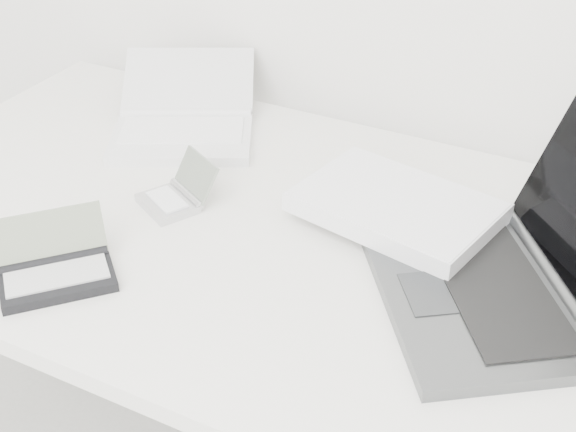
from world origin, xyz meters
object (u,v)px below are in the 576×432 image
at_px(netbook_open_white, 184,121).
at_px(palmtop_charcoal, 56,270).
at_px(desk, 316,264).
at_px(laptop_large, 458,243).

distance_m(netbook_open_white, palmtop_charcoal, 0.49).
bearing_deg(desk, laptop_large, 10.66).
xyz_separation_m(netbook_open_white, palmtop_charcoal, (0.09, -0.48, -0.01)).
xyz_separation_m(laptop_large, netbook_open_white, (-0.60, 0.17, -0.02)).
relative_size(desk, netbook_open_white, 3.89).
bearing_deg(desk, palmtop_charcoal, -138.14).
distance_m(laptop_large, netbook_open_white, 0.62).
relative_size(desk, laptop_large, 2.63).
distance_m(desk, laptop_large, 0.23).
distance_m(laptop_large, palmtop_charcoal, 0.59).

